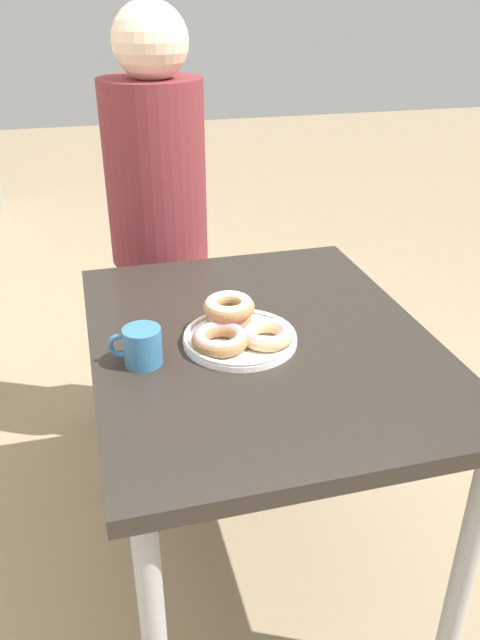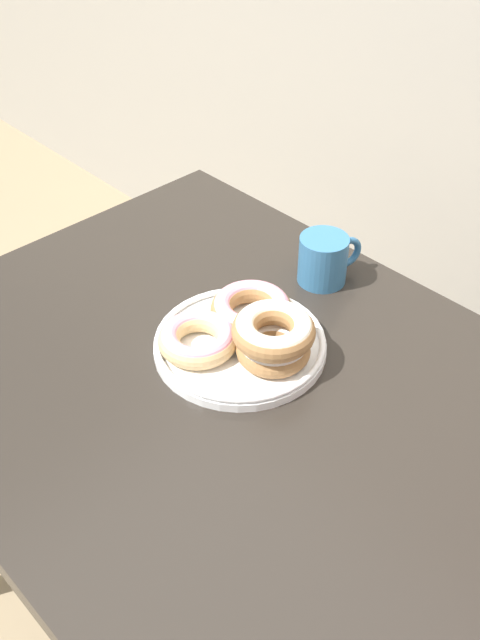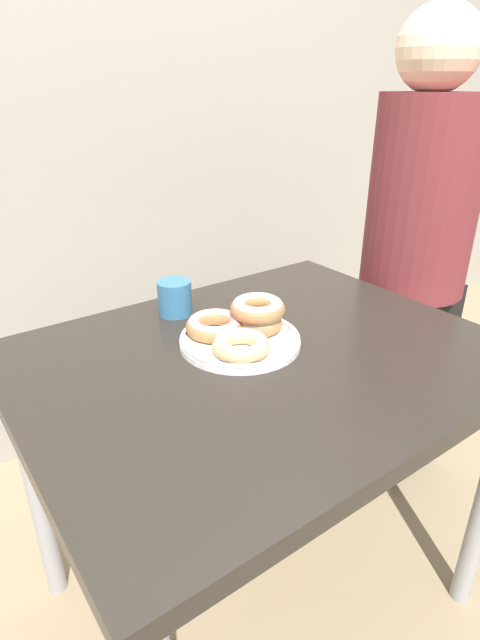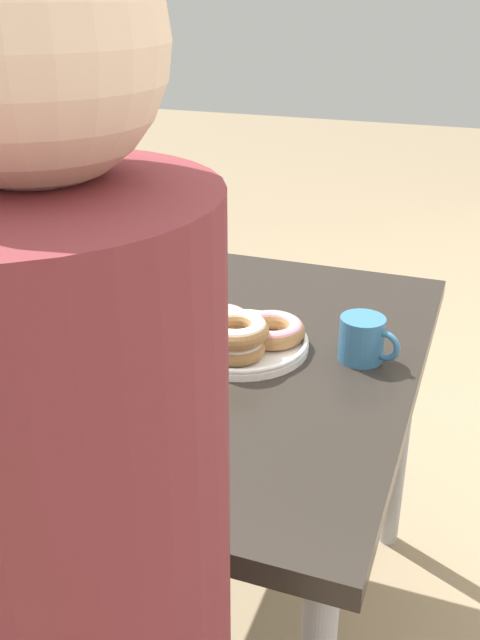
{
  "view_description": "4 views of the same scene",
  "coord_description": "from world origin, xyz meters",
  "views": [
    {
      "loc": [
        -1.25,
        0.5,
        1.51
      ],
      "look_at": [
        -0.02,
        0.17,
        0.83
      ],
      "focal_mm": 35.0,
      "sensor_mm": 36.0,
      "label": 1
    },
    {
      "loc": [
        0.58,
        -0.4,
        1.52
      ],
      "look_at": [
        -0.02,
        0.17,
        0.83
      ],
      "focal_mm": 40.0,
      "sensor_mm": 36.0,
      "label": 2
    },
    {
      "loc": [
        -0.6,
        -0.62,
        1.3
      ],
      "look_at": [
        -0.02,
        0.17,
        0.83
      ],
      "focal_mm": 28.0,
      "sensor_mm": 36.0,
      "label": 3
    },
    {
      "loc": [
        1.15,
        0.6,
        1.42
      ],
      "look_at": [
        -0.02,
        0.17,
        0.83
      ],
      "focal_mm": 40.0,
      "sensor_mm": 36.0,
      "label": 4
    }
  ],
  "objects": [
    {
      "name": "donut_plate",
      "position": [
        -0.01,
        0.18,
        0.81
      ],
      "size": [
        0.27,
        0.27,
        0.09
      ],
      "color": "white",
      "rests_on": "dining_table"
    },
    {
      "name": "dining_table",
      "position": [
        0.0,
        0.12,
        0.68
      ],
      "size": [
        1.02,
        0.81,
        0.77
      ],
      "color": "#28231E",
      "rests_on": "ground_plane"
    },
    {
      "name": "coffee_mug",
      "position": [
        -0.05,
        0.41,
        0.82
      ],
      "size": [
        0.09,
        0.12,
        0.09
      ],
      "color": "teal",
      "rests_on": "dining_table"
    },
    {
      "name": "ground_plane",
      "position": [
        0.0,
        0.0,
        0.0
      ],
      "size": [
        14.0,
        14.0,
        0.0
      ],
      "primitive_type": "plane",
      "color": "#937F60"
    }
  ]
}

